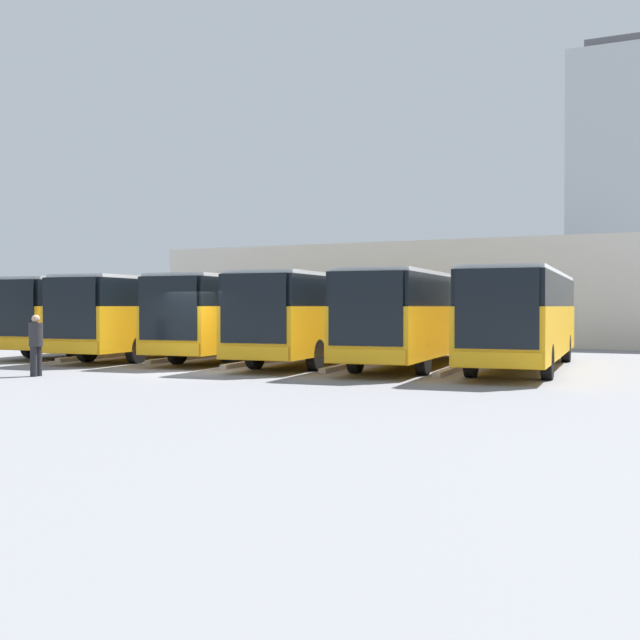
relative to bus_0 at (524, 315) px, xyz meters
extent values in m
plane|color=gray|center=(8.93, 5.63, -1.76)|extent=(600.00, 600.00, 0.00)
cube|color=orange|center=(0.00, -0.02, -0.51)|extent=(3.50, 12.39, 1.58)
cube|color=black|center=(0.00, -0.02, 0.76)|extent=(3.45, 12.20, 0.97)
cube|color=black|center=(-0.55, 6.08, 0.22)|extent=(2.11, 0.23, 2.06)
cube|color=orange|center=(-0.55, 6.09, -1.09)|extent=(2.28, 0.27, 0.40)
cube|color=silver|center=(0.00, -0.02, 1.31)|extent=(3.36, 11.90, 0.12)
cylinder|color=black|center=(-1.39, 3.66, -1.26)|extent=(0.39, 1.02, 1.00)
cylinder|color=black|center=(0.71, 3.85, -1.26)|extent=(0.39, 1.02, 1.00)
cylinder|color=black|center=(-0.71, -3.89, -1.26)|extent=(0.39, 1.02, 1.00)
cylinder|color=black|center=(1.39, -3.70, -1.26)|extent=(0.39, 1.02, 1.00)
cube|color=#B2B2AD|center=(1.79, 1.82, -1.68)|extent=(0.72, 5.29, 0.15)
cube|color=orange|center=(3.57, 0.05, -0.51)|extent=(3.50, 12.39, 1.58)
cube|color=black|center=(3.57, 0.05, 0.76)|extent=(3.45, 12.20, 0.97)
cube|color=black|center=(3.02, 6.15, 0.22)|extent=(2.11, 0.23, 2.06)
cube|color=orange|center=(3.02, 6.16, -1.09)|extent=(2.28, 0.27, 0.40)
cube|color=silver|center=(3.57, 0.05, 1.31)|extent=(3.36, 11.90, 0.12)
cylinder|color=black|center=(2.18, 3.73, -1.26)|extent=(0.39, 1.02, 1.00)
cylinder|color=black|center=(4.28, 3.92, -1.26)|extent=(0.39, 1.02, 1.00)
cylinder|color=black|center=(2.86, -3.82, -1.26)|extent=(0.39, 1.02, 1.00)
cylinder|color=black|center=(4.96, -3.63, -1.26)|extent=(0.39, 1.02, 1.00)
cube|color=#B2B2AD|center=(5.36, 1.88, -1.68)|extent=(0.72, 5.29, 0.15)
cube|color=orange|center=(7.14, 0.02, -0.51)|extent=(3.50, 12.39, 1.58)
cube|color=black|center=(7.14, 0.02, 0.76)|extent=(3.45, 12.20, 0.97)
cube|color=black|center=(6.59, 6.12, 0.22)|extent=(2.11, 0.23, 2.06)
cube|color=orange|center=(6.59, 6.12, -1.09)|extent=(2.28, 0.27, 0.40)
cube|color=silver|center=(7.14, 0.02, 1.31)|extent=(3.36, 11.90, 0.12)
cylinder|color=black|center=(5.75, 3.70, -1.26)|extent=(0.39, 1.02, 1.00)
cylinder|color=black|center=(7.85, 3.89, -1.26)|extent=(0.39, 1.02, 1.00)
cylinder|color=black|center=(6.43, -3.85, -1.26)|extent=(0.39, 1.02, 1.00)
cylinder|color=black|center=(8.53, -3.66, -1.26)|extent=(0.39, 1.02, 1.00)
cube|color=#B2B2AD|center=(8.93, 1.85, -1.68)|extent=(0.72, 5.29, 0.15)
cube|color=orange|center=(10.71, -0.68, -0.51)|extent=(3.50, 12.39, 1.58)
cube|color=black|center=(10.71, -0.68, 0.76)|extent=(3.45, 12.20, 0.97)
cube|color=black|center=(10.16, 5.43, 0.22)|extent=(2.11, 0.23, 2.06)
cube|color=orange|center=(10.16, 5.43, -1.09)|extent=(2.28, 0.27, 0.40)
cube|color=silver|center=(10.71, -0.68, 1.31)|extent=(3.36, 11.90, 0.12)
cylinder|color=black|center=(9.32, 3.00, -1.26)|extent=(0.39, 1.02, 1.00)
cylinder|color=black|center=(11.42, 3.19, -1.26)|extent=(0.39, 1.02, 1.00)
cylinder|color=black|center=(10.00, -4.54, -1.26)|extent=(0.39, 1.02, 1.00)
cylinder|color=black|center=(12.10, -4.35, -1.26)|extent=(0.39, 1.02, 1.00)
cube|color=#B2B2AD|center=(12.49, 1.16, -1.68)|extent=(0.72, 5.29, 0.15)
cube|color=orange|center=(14.28, -0.06, -0.51)|extent=(3.50, 12.39, 1.58)
cube|color=black|center=(14.28, -0.06, 0.76)|extent=(3.45, 12.20, 0.97)
cube|color=black|center=(13.73, 6.04, 0.22)|extent=(2.11, 0.23, 2.06)
cube|color=orange|center=(13.73, 6.04, -1.09)|extent=(2.28, 0.27, 0.40)
cube|color=silver|center=(14.28, -0.06, 1.31)|extent=(3.36, 11.90, 0.12)
cylinder|color=black|center=(12.89, 3.61, -1.26)|extent=(0.39, 1.02, 1.00)
cylinder|color=black|center=(14.99, 3.80, -1.26)|extent=(0.39, 1.02, 1.00)
cylinder|color=black|center=(13.57, -3.93, -1.26)|extent=(0.39, 1.02, 1.00)
cylinder|color=black|center=(15.67, -3.74, -1.26)|extent=(0.39, 1.02, 1.00)
cube|color=#B2B2AD|center=(16.06, 1.77, -1.68)|extent=(0.72, 5.29, 0.15)
cube|color=orange|center=(17.85, -0.88, -0.51)|extent=(3.50, 12.39, 1.58)
cube|color=black|center=(17.85, -0.88, 0.76)|extent=(3.45, 12.20, 0.97)
cube|color=black|center=(17.30, 5.22, 0.22)|extent=(2.11, 0.23, 2.06)
cube|color=orange|center=(17.30, 5.23, -1.09)|extent=(2.28, 0.27, 0.40)
cube|color=silver|center=(17.85, -0.88, 1.31)|extent=(3.36, 11.90, 0.12)
cylinder|color=black|center=(16.46, 2.80, -1.26)|extent=(0.39, 1.02, 1.00)
cylinder|color=black|center=(18.56, 2.99, -1.26)|extent=(0.39, 1.02, 1.00)
cylinder|color=black|center=(17.14, -4.75, -1.26)|extent=(0.39, 1.02, 1.00)
cylinder|color=black|center=(19.24, -4.56, -1.26)|extent=(0.39, 1.02, 1.00)
cylinder|color=black|center=(12.19, 8.91, -1.32)|extent=(0.23, 0.23, 0.87)
cylinder|color=black|center=(12.16, 9.12, -1.32)|extent=(0.23, 0.23, 0.87)
cylinder|color=#262628|center=(12.18, 9.01, -0.54)|extent=(0.45, 0.45, 0.69)
sphere|color=tan|center=(12.18, 9.01, -0.08)|extent=(0.24, 0.24, 0.24)
cube|color=beige|center=(8.93, -17.59, 0.96)|extent=(29.87, 8.95, 5.44)
cube|color=silver|center=(8.93, -23.57, 3.44)|extent=(29.87, 3.00, 0.24)
cylinder|color=slate|center=(-1.53, -24.67, 0.84)|extent=(0.20, 0.20, 5.19)
cylinder|color=slate|center=(19.38, -24.67, 0.84)|extent=(0.20, 0.20, 5.19)
cube|color=#ADB2B7|center=(10.81, -154.43, 25.53)|extent=(21.72, 21.72, 54.58)
cube|color=#4C4C51|center=(10.81, -154.43, 54.02)|extent=(15.20, 15.20, 2.40)
camera|label=1|loc=(-5.43, 26.27, 0.28)|focal=45.00mm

